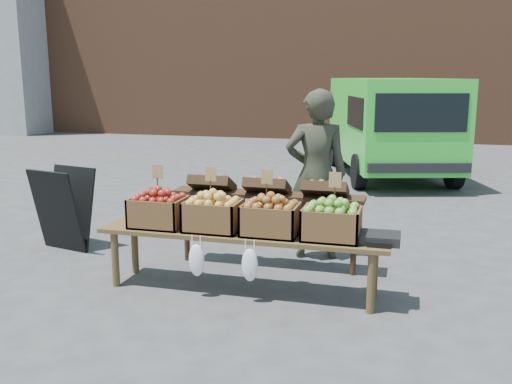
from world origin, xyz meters
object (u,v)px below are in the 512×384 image
(chalkboard_sign, at_px, (64,209))
(weighing_scale, at_px, (380,238))
(display_bench, at_px, (242,262))
(crate_green_apples, at_px, (331,224))
(back_table, at_px, (267,219))
(crate_russet_pears, at_px, (213,216))
(delivery_van, at_px, (390,128))
(crate_golden_apples, at_px, (159,212))
(vendor, at_px, (316,175))
(crate_red_apples, at_px, (271,219))

(chalkboard_sign, bearing_deg, weighing_scale, 1.46)
(display_bench, height_order, weighing_scale, weighing_scale)
(crate_green_apples, bearing_deg, back_table, 136.76)
(back_table, height_order, display_bench, back_table)
(display_bench, xyz_separation_m, crate_russet_pears, (-0.28, 0.00, 0.42))
(delivery_van, xyz_separation_m, crate_russet_pears, (-1.31, -6.81, -0.26))
(crate_russet_pears, relative_size, weighing_scale, 1.47)
(delivery_van, xyz_separation_m, crate_golden_apples, (-1.86, -6.81, -0.26))
(chalkboard_sign, relative_size, weighing_scale, 2.84)
(vendor, relative_size, crate_golden_apples, 3.71)
(chalkboard_sign, height_order, crate_russet_pears, chalkboard_sign)
(chalkboard_sign, xyz_separation_m, crate_russet_pears, (2.08, -0.73, 0.23))
(display_bench, height_order, crate_green_apples, crate_green_apples)
(back_table, relative_size, weighing_scale, 6.18)
(vendor, height_order, display_bench, vendor)
(crate_russet_pears, bearing_deg, chalkboard_sign, 160.82)
(display_bench, bearing_deg, chalkboard_sign, 162.92)
(vendor, relative_size, back_table, 0.88)
(back_table, height_order, crate_red_apples, back_table)
(crate_red_apples, distance_m, weighing_scale, 0.98)
(delivery_van, height_order, vendor, delivery_van)
(vendor, bearing_deg, crate_red_apples, 66.15)
(crate_green_apples, bearing_deg, vendor, 105.62)
(chalkboard_sign, distance_m, weighing_scale, 3.68)
(delivery_van, distance_m, vendor, 5.62)
(display_bench, distance_m, crate_russet_pears, 0.51)
(chalkboard_sign, bearing_deg, crate_red_apples, -2.57)
(crate_golden_apples, bearing_deg, crate_green_apples, 0.00)
(crate_russet_pears, distance_m, crate_red_apples, 0.55)
(back_table, bearing_deg, display_bench, -94.71)
(crate_russet_pears, xyz_separation_m, crate_red_apples, (0.55, 0.00, 0.00))
(delivery_van, relative_size, weighing_scale, 12.69)
(delivery_van, height_order, back_table, delivery_van)
(back_table, distance_m, crate_red_apples, 0.78)
(crate_red_apples, bearing_deg, crate_golden_apples, 180.00)
(crate_golden_apples, distance_m, crate_green_apples, 1.65)
(delivery_van, xyz_separation_m, chalkboard_sign, (-3.39, -6.09, -0.48))
(delivery_van, xyz_separation_m, crate_red_apples, (-0.76, -6.81, -0.26))
(display_bench, xyz_separation_m, crate_green_apples, (0.83, 0.00, 0.42))
(delivery_van, bearing_deg, display_bench, -114.88)
(chalkboard_sign, bearing_deg, vendor, 22.72)
(display_bench, height_order, crate_golden_apples, crate_golden_apples)
(vendor, bearing_deg, crate_green_apples, 91.46)
(weighing_scale, bearing_deg, back_table, 148.84)
(crate_russet_pears, distance_m, crate_green_apples, 1.10)
(delivery_van, bearing_deg, crate_russet_pears, -117.13)
(delivery_van, bearing_deg, back_table, -115.34)
(chalkboard_sign, xyz_separation_m, back_table, (2.42, -0.01, 0.04))
(crate_golden_apples, bearing_deg, display_bench, 0.00)
(vendor, height_order, crate_green_apples, vendor)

